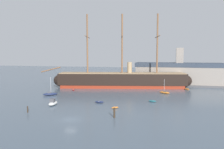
{
  "coord_description": "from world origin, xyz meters",
  "views": [
    {
      "loc": [
        20.16,
        -44.1,
        14.15
      ],
      "look_at": [
        1.67,
        31.63,
        7.16
      ],
      "focal_mm": 35.96,
      "sensor_mm": 36.0,
      "label": 1
    }
  ],
  "objects": [
    {
      "name": "dinghy_near_centre",
      "position": [
        1.27,
        17.7,
        0.31
      ],
      "size": [
        2.71,
        1.32,
        0.62
      ],
      "color": "#1E284C",
      "rests_on": "ground"
    },
    {
      "name": "dinghy_alongside_bow",
      "position": [
        -15.34,
        36.95,
        0.27
      ],
      "size": [
        2.12,
        2.43,
        0.54
      ],
      "color": "#B22D28",
      "rests_on": "ground"
    },
    {
      "name": "sailboat_mid_left",
      "position": [
        -18.82,
        25.26,
        0.53
      ],
      "size": [
        4.88,
        3.87,
        6.34
      ],
      "color": "#1E284C",
      "rests_on": "ground"
    },
    {
      "name": "dinghy_far_left",
      "position": [
        -29.8,
        57.13,
        0.22
      ],
      "size": [
        1.91,
        1.03,
        0.43
      ],
      "color": "#236670",
      "rests_on": "ground"
    },
    {
      "name": "mooring_piling_nearest",
      "position": [
        9.0,
        3.83,
        1.13
      ],
      "size": [
        0.43,
        0.43,
        2.25
      ],
      "primitive_type": "cylinder",
      "color": "#382B1E",
      "rests_on": "ground"
    },
    {
      "name": "sailboat_alongside_stern",
      "position": [
        19.65,
        38.48,
        0.44
      ],
      "size": [
        4.06,
        3.2,
        5.27
      ],
      "color": "orange",
      "rests_on": "ground"
    },
    {
      "name": "dinghy_foreground_right",
      "position": [
        7.19,
        12.29,
        0.24
      ],
      "size": [
        2.08,
        2.05,
        0.48
      ],
      "color": "orange",
      "rests_on": "ground"
    },
    {
      "name": "dinghy_distant_centre",
      "position": [
        3.29,
        65.05,
        0.31
      ],
      "size": [
        2.84,
        2.02,
        0.62
      ],
      "color": "gray",
      "rests_on": "ground"
    },
    {
      "name": "ground_plane",
      "position": [
        0.0,
        0.0,
        0.0
      ],
      "size": [
        400.0,
        400.0,
        0.0
      ],
      "primitive_type": "plane",
      "color": "#4C5B6B"
    },
    {
      "name": "dinghy_far_right",
      "position": [
        28.25,
        49.78,
        0.29
      ],
      "size": [
        2.44,
        2.42,
        0.57
      ],
      "color": "orange",
      "rests_on": "ground"
    },
    {
      "name": "tall_ship",
      "position": [
        1.75,
        49.24,
        3.38
      ],
      "size": [
        63.84,
        18.71,
        30.99
      ],
      "color": "maroon",
      "rests_on": "ground"
    },
    {
      "name": "dinghy_mid_right",
      "position": [
        16.24,
        22.81,
        0.27
      ],
      "size": [
        2.42,
        1.41,
        0.54
      ],
      "color": "#236670",
      "rests_on": "ground"
    },
    {
      "name": "motorboat_foreground_left",
      "position": [
        -10.53,
        11.88,
        0.65
      ],
      "size": [
        2.29,
        4.58,
        1.85
      ],
      "color": "silver",
      "rests_on": "ground"
    },
    {
      "name": "dockside_warehouse_right",
      "position": [
        25.37,
        63.25,
        5.2
      ],
      "size": [
        41.81,
        12.99,
        17.15
      ],
      "color": "#565659",
      "rests_on": "ground"
    },
    {
      "name": "mooring_piling_left_pair",
      "position": [
        -12.58,
        3.14,
        0.79
      ],
      "size": [
        0.3,
        0.3,
        1.58
      ],
      "primitive_type": "cylinder",
      "color": "#382B1E",
      "rests_on": "ground"
    }
  ]
}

